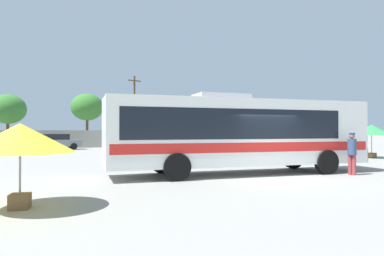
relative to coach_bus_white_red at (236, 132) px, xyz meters
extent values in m
plane|color=gray|center=(0.68, 8.09, -1.81)|extent=(300.00, 300.00, 0.00)
cube|color=#9E998C|center=(0.68, 27.08, -0.86)|extent=(80.00, 0.30, 1.91)
cube|color=white|center=(0.13, -0.01, -0.02)|extent=(11.50, 3.72, 2.71)
cube|color=black|center=(-0.44, 0.05, 0.31)|extent=(9.48, 3.54, 1.19)
cube|color=red|center=(0.13, -0.01, -0.61)|extent=(11.28, 3.72, 0.38)
cube|color=#19212D|center=(5.76, -0.61, 0.47)|extent=(0.28, 2.29, 1.41)
cube|color=red|center=(5.76, -0.61, -1.05)|extent=(0.32, 2.49, 0.65)
cube|color=#B2B2B2|center=(-0.72, 0.08, 1.46)|extent=(2.33, 1.63, 0.24)
cylinder|color=black|center=(3.74, 0.84, -1.29)|extent=(1.07, 0.41, 1.04)
cylinder|color=black|center=(3.48, -1.60, -1.29)|extent=(1.07, 0.41, 1.04)
cylinder|color=black|center=(-2.83, 1.53, -1.29)|extent=(1.07, 0.41, 1.04)
cylinder|color=black|center=(-3.09, -0.91, -1.29)|extent=(1.07, 0.41, 1.04)
cylinder|color=#99383D|center=(4.27, -2.12, -1.39)|extent=(0.16, 0.16, 0.85)
cylinder|color=#99383D|center=(4.33, -2.27, -1.39)|extent=(0.16, 0.16, 0.85)
cylinder|color=#33476B|center=(4.30, -2.19, -0.63)|extent=(0.46, 0.46, 0.67)
sphere|color=#8C6647|center=(4.30, -2.19, -0.18)|extent=(0.23, 0.23, 0.23)
cylinder|color=navy|center=(4.30, -2.19, -0.08)|extent=(0.24, 0.24, 0.07)
cylinder|color=gray|center=(-8.14, -3.66, -0.82)|extent=(0.05, 0.05, 1.98)
cone|color=yellow|center=(-8.14, -3.66, -0.13)|extent=(2.53, 2.53, 0.70)
cube|color=brown|center=(-8.14, -3.66, -1.63)|extent=(0.51, 0.51, 0.36)
cylinder|color=gray|center=(12.99, 3.88, -0.70)|extent=(0.05, 0.05, 2.22)
cone|color=green|center=(12.99, 3.88, 0.11)|extent=(2.51, 2.51, 0.69)
cube|color=brown|center=(12.99, 3.88, -1.63)|extent=(0.44, 0.44, 0.36)
cylinder|color=black|center=(-10.99, 25.04, -1.49)|extent=(0.65, 0.27, 0.64)
cylinder|color=black|center=(-10.86, 23.28, -1.49)|extent=(0.65, 0.27, 0.64)
cube|color=slate|center=(-6.02, 23.82, -1.16)|extent=(4.44, 2.05, 0.67)
cube|color=black|center=(-6.24, 23.80, -0.55)|extent=(2.48, 1.79, 0.55)
cylinder|color=black|center=(-4.73, 24.78, -1.49)|extent=(0.65, 0.26, 0.64)
cylinder|color=black|center=(-4.63, 23.01, -1.49)|extent=(0.65, 0.26, 0.64)
cylinder|color=black|center=(-7.42, 24.62, -1.49)|extent=(0.65, 0.26, 0.64)
cylinder|color=black|center=(-7.32, 22.86, -1.49)|extent=(0.65, 0.26, 0.64)
cylinder|color=#4C3823|center=(3.25, 30.21, 2.58)|extent=(0.24, 0.24, 8.79)
cube|color=#473321|center=(3.25, 30.21, 6.38)|extent=(1.76, 0.63, 0.12)
cylinder|color=brown|center=(-11.00, 31.41, -0.35)|extent=(0.32, 0.32, 2.93)
ellipsoid|color=#38752D|center=(-11.00, 31.41, 2.50)|extent=(3.94, 3.94, 3.35)
cylinder|color=brown|center=(-2.32, 31.71, -0.10)|extent=(0.32, 0.32, 3.42)
ellipsoid|color=#38752D|center=(-2.32, 31.71, 2.99)|extent=(3.94, 3.94, 3.35)
camera|label=1|loc=(-7.72, -12.84, 0.04)|focal=32.54mm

